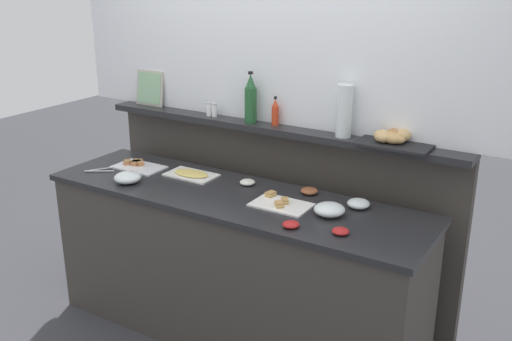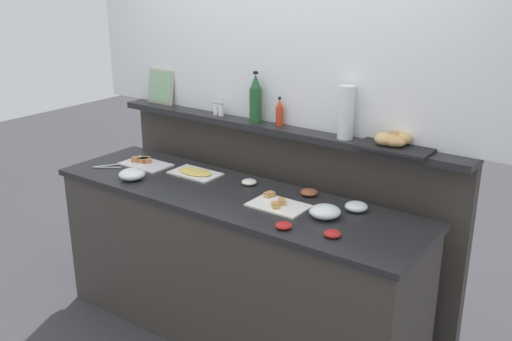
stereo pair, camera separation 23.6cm
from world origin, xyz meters
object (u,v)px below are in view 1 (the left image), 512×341
object	(u,v)px
glass_bowl_medium	(128,178)
cold_cuts_platter	(191,174)
condiment_bowl_teal	(291,224)
condiment_bowl_dark	(341,231)
serving_tongs	(99,170)
salt_shaker	(209,109)
sandwich_platter_side	(138,166)
glass_bowl_small	(329,210)
condiment_bowl_cream	(247,182)
glass_bowl_large	(359,204)
hot_sauce_bottle	(275,113)
framed_picture	(150,88)
bread_basket	(394,138)
pepper_shaker	(214,110)
condiment_bowl_red	(309,191)
sandwich_platter_front	(281,204)
water_carafe	(344,111)
wine_bottle_green	(251,100)

from	to	relation	value
glass_bowl_medium	cold_cuts_platter	bearing A→B (deg)	49.93
condiment_bowl_teal	condiment_bowl_dark	size ratio (longest dim) A/B	1.02
serving_tongs	salt_shaker	bearing A→B (deg)	47.82
sandwich_platter_side	glass_bowl_small	bearing A→B (deg)	-2.33
glass_bowl_small	salt_shaker	world-z (taller)	salt_shaker
glass_bowl_small	condiment_bowl_cream	xyz separation A→B (m)	(-0.61, 0.16, -0.01)
glass_bowl_large	hot_sauce_bottle	xyz separation A→B (m)	(-0.67, 0.25, 0.37)
condiment_bowl_teal	framed_picture	world-z (taller)	framed_picture
glass_bowl_large	condiment_bowl_teal	size ratio (longest dim) A/B	1.42
glass_bowl_medium	bread_basket	bearing A→B (deg)	22.55
glass_bowl_large	bread_basket	distance (m)	0.41
sandwich_platter_side	glass_bowl_medium	bearing A→B (deg)	-59.35
cold_cuts_platter	condiment_bowl_dark	xyz separation A→B (m)	(1.13, -0.29, 0.01)
condiment_bowl_dark	pepper_shaker	bearing A→B (deg)	153.24
pepper_shaker	condiment_bowl_red	bearing A→B (deg)	-13.25
glass_bowl_large	glass_bowl_medium	size ratio (longest dim) A/B	0.76
sandwich_platter_front	water_carafe	bearing A→B (deg)	68.29
glass_bowl_small	sandwich_platter_front	bearing A→B (deg)	-177.15
glass_bowl_small	condiment_bowl_dark	bearing A→B (deg)	-51.26
condiment_bowl_cream	condiment_bowl_red	distance (m)	0.38
framed_picture	glass_bowl_large	bearing A→B (deg)	-9.13
glass_bowl_medium	salt_shaker	distance (m)	0.70
serving_tongs	condiment_bowl_red	bearing A→B (deg)	14.86
glass_bowl_large	condiment_bowl_dark	world-z (taller)	glass_bowl_large
condiment_bowl_teal	serving_tongs	world-z (taller)	condiment_bowl_teal
glass_bowl_large	condiment_bowl_red	bearing A→B (deg)	171.73
serving_tongs	pepper_shaker	bearing A→B (deg)	45.33
condiment_bowl_red	serving_tongs	bearing A→B (deg)	-165.14
sandwich_platter_side	cold_cuts_platter	world-z (taller)	sandwich_platter_side
condiment_bowl_dark	pepper_shaker	size ratio (longest dim) A/B	0.97
condiment_bowl_cream	water_carafe	world-z (taller)	water_carafe
wine_bottle_green	water_carafe	world-z (taller)	wine_bottle_green
sandwich_platter_front	condiment_bowl_dark	bearing A→B (deg)	-21.11
cold_cuts_platter	pepper_shaker	world-z (taller)	pepper_shaker
sandwich_platter_side	salt_shaker	world-z (taller)	salt_shaker
condiment_bowl_dark	condiment_bowl_red	size ratio (longest dim) A/B	0.85
hot_sauce_bottle	water_carafe	size ratio (longest dim) A/B	0.59
glass_bowl_small	bread_basket	bearing A→B (deg)	65.66
hot_sauce_bottle	framed_picture	xyz separation A→B (m)	(-1.01, 0.02, 0.04)
pepper_shaker	condiment_bowl_teal	bearing A→B (deg)	-35.05
pepper_shaker	glass_bowl_medium	bearing A→B (deg)	-110.66
glass_bowl_small	salt_shaker	size ratio (longest dim) A/B	1.87
glass_bowl_small	condiment_bowl_dark	xyz separation A→B (m)	(0.14, -0.18, -0.01)
glass_bowl_medium	bread_basket	world-z (taller)	bread_basket
glass_bowl_medium	water_carafe	world-z (taller)	water_carafe
cold_cuts_platter	condiment_bowl_teal	bearing A→B (deg)	-21.19
glass_bowl_small	water_carafe	bearing A→B (deg)	105.93
glass_bowl_medium	glass_bowl_small	bearing A→B (deg)	8.64
condiment_bowl_dark	serving_tongs	distance (m)	1.68
sandwich_platter_side	condiment_bowl_dark	xyz separation A→B (m)	(1.52, -0.23, 0.00)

